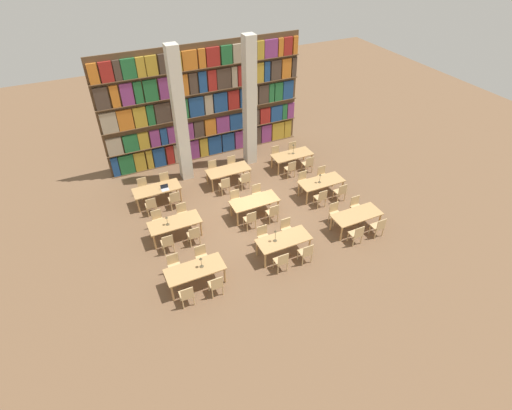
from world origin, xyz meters
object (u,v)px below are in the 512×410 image
Objects in this scene: chair_23 at (322,175)px; chair_29 at (213,169)px; chair_34 at (308,164)px; chair_28 at (225,185)px; chair_7 at (287,229)px; chair_10 at (378,226)px; pillar_left at (180,117)px; chair_25 at (143,187)px; reading_table_7 at (228,171)px; chair_14 at (194,235)px; desk_lamp_2 at (167,219)px; chair_3 at (202,256)px; chair_1 at (174,265)px; chair_16 at (250,219)px; chair_30 at (245,180)px; desk_lamp_4 at (294,147)px; pillar_center at (250,104)px; chair_9 at (335,212)px; chair_0 at (187,295)px; chair_33 at (276,154)px; chair_19 at (257,194)px; chair_18 at (273,212)px; desk_lamp_0 at (201,261)px; chair_35 at (293,150)px; chair_31 at (232,164)px; reading_table_4 at (255,202)px; reading_table_0 at (195,271)px; reading_table_5 at (321,183)px; chair_15 at (183,213)px; desk_lamp_1 at (275,234)px; chair_8 at (357,234)px; laptop at (165,189)px; chair_21 at (303,180)px; reading_table_8 at (292,156)px; chair_22 at (341,192)px; chair_27 at (165,182)px; chair_5 at (263,236)px; chair_20 at (321,198)px; chair_2 at (216,285)px; reading_table_3 at (175,224)px; chair_13 at (158,220)px; reading_table_1 at (284,241)px; chair_11 at (356,206)px; reading_table_2 at (357,216)px; chair_26 at (174,199)px; chair_6 at (306,252)px; desk_lamp_3 at (320,177)px.

chair_29 is (-4.28, 2.56, 0.00)m from chair_23.
chair_28 is at bearing 179.45° from chair_34.
chair_10 is at bearing 156.88° from chair_7.
chair_25 is at bearing -161.83° from pillar_left.
chair_14 is at bearing -129.81° from reading_table_7.
chair_28 is at bearing 31.66° from desk_lamp_2.
chair_3 is 5.15m from chair_25.
chair_16 is (3.36, 1.12, 0.00)m from chair_1.
desk_lamp_4 is (2.84, 0.71, 0.60)m from chair_30.
pillar_center is 6.36m from chair_7.
pillar_center is 6.33m from chair_9.
chair_0 is 9.25m from chair_33.
chair_19 is (4.34, 2.54, 0.00)m from chair_1.
chair_33 is (-0.01, 5.02, 0.00)m from chair_9.
chair_18 is at bearing 137.26° from chair_25.
chair_19 is 1.00× the size of chair_33.
chair_7 is (3.61, 0.74, -0.54)m from desk_lamp_0.
chair_31 is at bearing -0.71° from chair_35.
chair_28 is (-0.55, 1.89, -0.18)m from reading_table_4.
reading_table_5 is at bearing 21.47° from reading_table_0.
chair_14 is at bearing -11.54° from chair_9.
reading_table_5 is at bearing 172.91° from chair_15.
desk_lamp_1 is 0.58× the size of chair_8.
laptop is 5.83m from chair_33.
desk_lamp_1 is at bearing 46.13° from chair_21.
reading_table_8 is at bearing 95.54° from chair_10.
chair_23 is 4.43m from chair_28.
chair_27 is (-6.55, 3.91, 0.00)m from chair_22.
chair_19 is at bearing -145.73° from desk_lamp_4.
reading_table_7 is at bearing 179.29° from reading_table_8.
chair_3 is 1.00× the size of chair_5.
chair_3 is 5.24m from reading_table_7.
chair_10 is at bearing -30.24° from chair_16.
chair_19 is 2.71× the size of laptop.
chair_10 is 2.71× the size of laptop.
chair_9 and chair_20 have the same top height.
chair_30 is (0.40, 1.89, -0.18)m from reading_table_4.
chair_2 is 6.54m from chair_25.
reading_table_3 is 2.25× the size of chair_25.
chair_13 and chair_30 have the same top height.
desk_lamp_2 is (-3.53, 2.54, 0.34)m from reading_table_1.
chair_11 is 1.00× the size of chair_19.
reading_table_2 is 2.25× the size of chair_26.
chair_5 is at bearing 57.90° from chair_33.
chair_6 reaches higher than reading_table_0.
chair_28 reaches higher than reading_table_0.
desk_lamp_1 reaches higher than chair_27.
chair_35 is at bearing 24.15° from desk_lamp_2.
chair_6 is at bearing -40.95° from reading_table_3.
desk_lamp_3 reaches higher than desk_lamp_2.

